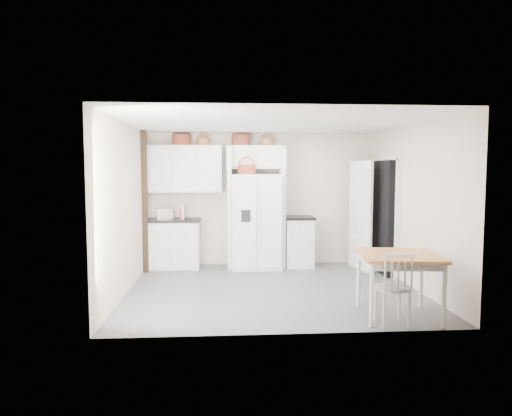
{
  "coord_description": "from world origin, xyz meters",
  "views": [
    {
      "loc": [
        -0.74,
        -7.05,
        1.87
      ],
      "look_at": [
        -0.23,
        0.4,
        1.25
      ],
      "focal_mm": 32.0,
      "sensor_mm": 36.0,
      "label": 1
    }
  ],
  "objects": [
    {
      "name": "fridge_panel_left",
      "position": [
        -0.66,
        1.7,
        1.15
      ],
      "size": [
        0.08,
        0.6,
        2.3
      ],
      "primitive_type": "cube",
      "color": "silver",
      "rests_on": "floor"
    },
    {
      "name": "base_cab_left",
      "position": [
        -1.73,
        1.7,
        0.45
      ],
      "size": [
        0.98,
        0.62,
        0.9
      ],
      "primitive_type": "cube",
      "color": "silver",
      "rests_on": "floor"
    },
    {
      "name": "door_slab",
      "position": [
        1.8,
        1.33,
        1.02
      ],
      "size": [
        0.21,
        0.79,
        2.05
      ],
      "primitive_type": "cube",
      "rotation": [
        0.0,
        0.0,
        -1.36
      ],
      "color": "white",
      "rests_on": "floor"
    },
    {
      "name": "basket_fridge_a",
      "position": [
        -0.33,
        1.51,
        1.89
      ],
      "size": [
        0.33,
        0.33,
        0.18
      ],
      "primitive_type": "cylinder",
      "color": "maroon",
      "rests_on": "refrigerator"
    },
    {
      "name": "wall_right",
      "position": [
        2.25,
        0.0,
        1.3
      ],
      "size": [
        0.0,
        4.0,
        4.0
      ],
      "primitive_type": "plane",
      "rotation": [
        1.57,
        0.0,
        -1.57
      ],
      "color": "beige",
      "rests_on": "floor"
    },
    {
      "name": "wall_back",
      "position": [
        0.0,
        2.0,
        1.3
      ],
      "size": [
        4.5,
        0.0,
        4.5
      ],
      "primitive_type": "plane",
      "rotation": [
        1.57,
        0.0,
        0.0
      ],
      "color": "beige",
      "rests_on": "floor"
    },
    {
      "name": "wall_left",
      "position": [
        -2.25,
        0.0,
        1.3
      ],
      "size": [
        0.0,
        4.0,
        4.0
      ],
      "primitive_type": "plane",
      "rotation": [
        1.57,
        0.0,
        1.57
      ],
      "color": "beige",
      "rests_on": "floor"
    },
    {
      "name": "basket_upper_b",
      "position": [
        -1.57,
        1.83,
        2.45
      ],
      "size": [
        0.35,
        0.35,
        0.2
      ],
      "primitive_type": "cylinder",
      "color": "maroon",
      "rests_on": "upper_cabinet"
    },
    {
      "name": "bridge_cabinet",
      "position": [
        -0.15,
        1.83,
        2.12
      ],
      "size": [
        1.12,
        0.34,
        0.45
      ],
      "primitive_type": "cube",
      "color": "silver",
      "rests_on": "wall_back"
    },
    {
      "name": "trim_post",
      "position": [
        -2.2,
        1.35,
        1.3
      ],
      "size": [
        0.09,
        0.09,
        2.6
      ],
      "primitive_type": "cube",
      "color": "black",
      "rests_on": "floor"
    },
    {
      "name": "cookbook_red",
      "position": [
        -1.57,
        1.62,
        1.06
      ],
      "size": [
        0.04,
        0.15,
        0.23
      ],
      "primitive_type": "cube",
      "rotation": [
        0.0,
        0.0,
        -0.08
      ],
      "color": "#A22828",
      "rests_on": "counter_left"
    },
    {
      "name": "basket_upper_c",
      "position": [
        -1.16,
        1.83,
        2.42
      ],
      "size": [
        0.23,
        0.23,
        0.14
      ],
      "primitive_type": "cylinder",
      "color": "brown",
      "rests_on": "upper_cabinet"
    },
    {
      "name": "basket_bridge_b",
      "position": [
        0.08,
        1.83,
        2.42
      ],
      "size": [
        0.24,
        0.24,
        0.14
      ],
      "primitive_type": "cylinder",
      "color": "brown",
      "rests_on": "bridge_cabinet"
    },
    {
      "name": "cookbook_cream",
      "position": [
        -1.53,
        1.62,
        1.08
      ],
      "size": [
        0.04,
        0.18,
        0.27
      ],
      "primitive_type": "cube",
      "rotation": [
        0.0,
        0.0,
        -0.03
      ],
      "color": "beige",
      "rests_on": "counter_left"
    },
    {
      "name": "toaster",
      "position": [
        -1.89,
        1.64,
        1.05
      ],
      "size": [
        0.33,
        0.24,
        0.21
      ],
      "primitive_type": "cube",
      "rotation": [
        0.0,
        0.0,
        0.23
      ],
      "color": "silver",
      "rests_on": "counter_left"
    },
    {
      "name": "counter_right",
      "position": [
        0.68,
        1.7,
        0.96
      ],
      "size": [
        0.57,
        0.68,
        0.04
      ],
      "primitive_type": "cube",
      "color": "black",
      "rests_on": "base_cab_right"
    },
    {
      "name": "doorway_void",
      "position": [
        2.16,
        1.0,
        1.02
      ],
      "size": [
        0.18,
        0.85,
        2.05
      ],
      "primitive_type": "cube",
      "color": "black",
      "rests_on": "floor"
    },
    {
      "name": "counter_left",
      "position": [
        -1.73,
        1.7,
        0.92
      ],
      "size": [
        1.02,
        0.66,
        0.04
      ],
      "primitive_type": "cube",
      "color": "black",
      "rests_on": "base_cab_left"
    },
    {
      "name": "floor",
      "position": [
        0.0,
        0.0,
        0.0
      ],
      "size": [
        4.5,
        4.5,
        0.0
      ],
      "primitive_type": "plane",
      "color": "#505050",
      "rests_on": "ground"
    },
    {
      "name": "refrigerator",
      "position": [
        -0.15,
        1.61,
        0.9
      ],
      "size": [
        0.93,
        0.75,
        1.8
      ],
      "primitive_type": "cube",
      "color": "white",
      "rests_on": "floor"
    },
    {
      "name": "dining_table",
      "position": [
        1.47,
        -1.45,
        0.4
      ],
      "size": [
        1.07,
        1.07,
        0.81
      ],
      "primitive_type": "cube",
      "rotation": [
        0.0,
        0.0,
        -0.11
      ],
      "color": "#AB732D",
      "rests_on": "floor"
    },
    {
      "name": "basket_bridge_a",
      "position": [
        -0.43,
        1.83,
        2.45
      ],
      "size": [
        0.35,
        0.35,
        0.2
      ],
      "primitive_type": "cylinder",
      "color": "maroon",
      "rests_on": "bridge_cabinet"
    },
    {
      "name": "ceiling",
      "position": [
        0.0,
        0.0,
        2.6
      ],
      "size": [
        4.5,
        4.5,
        0.0
      ],
      "primitive_type": "plane",
      "color": "white",
      "rests_on": "wall_back"
    },
    {
      "name": "base_cab_right",
      "position": [
        0.68,
        1.7,
        0.47
      ],
      "size": [
        0.53,
        0.64,
        0.94
      ],
      "primitive_type": "cube",
      "color": "silver",
      "rests_on": "floor"
    },
    {
      "name": "upper_cabinet",
      "position": [
        -1.5,
        1.83,
        1.9
      ],
      "size": [
        1.4,
        0.34,
        0.9
      ],
      "primitive_type": "cube",
      "color": "silver",
      "rests_on": "wall_back"
    },
    {
      "name": "windsor_chair",
      "position": [
        1.28,
        -1.75,
        0.45
      ],
      "size": [
        0.44,
        0.4,
        0.9
      ],
      "primitive_type": "cube",
      "rotation": [
        0.0,
        0.0,
        0.0
      ],
      "color": "silver",
      "rests_on": "floor"
    },
    {
      "name": "fridge_panel_right",
      "position": [
        0.36,
        1.7,
        1.15
      ],
      "size": [
        0.08,
        0.6,
        2.3
      ],
      "primitive_type": "cube",
      "color": "silver",
      "rests_on": "floor"
    }
  ]
}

